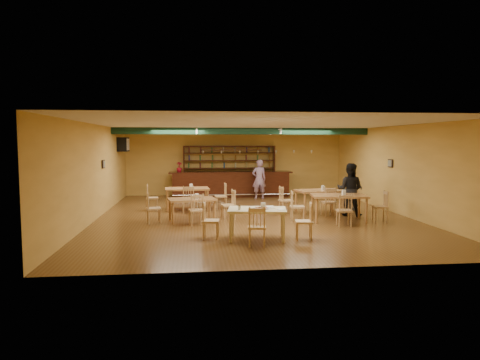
{
  "coord_description": "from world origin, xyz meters",
  "views": [
    {
      "loc": [
        -1.93,
        -13.93,
        2.43
      ],
      "look_at": [
        -0.35,
        0.6,
        1.15
      ],
      "focal_mm": 32.14,
      "sensor_mm": 36.0,
      "label": 1
    }
  ],
  "objects": [
    {
      "name": "napkin_stack",
      "position": [
        0.01,
        -3.18,
        0.79
      ],
      "size": [
        0.21,
        0.17,
        0.03
      ],
      "primitive_type": "cube",
      "rotation": [
        0.0,
        0.0,
        0.11
      ],
      "color": "white",
      "rests_on": "near_table"
    },
    {
      "name": "dining_table_c",
      "position": [
        -1.99,
        -0.75,
        0.36
      ],
      "size": [
        1.56,
        1.11,
        0.71
      ],
      "primitive_type": "cube",
      "rotation": [
        0.0,
        0.0,
        0.19
      ],
      "color": "#AC683D",
      "rests_on": "ground"
    },
    {
      "name": "near_table",
      "position": [
        -0.35,
        -3.38,
        0.39
      ],
      "size": [
        1.57,
        1.14,
        0.77
      ],
      "primitive_type": "cube",
      "rotation": [
        0.0,
        0.0,
        -0.15
      ],
      "color": "beige",
      "rests_on": "ground"
    },
    {
      "name": "pizza_server",
      "position": [
        -0.09,
        -3.33,
        0.79
      ],
      "size": [
        0.33,
        0.21,
        0.0
      ],
      "primitive_type": "cube",
      "rotation": [
        0.0,
        0.0,
        -0.42
      ],
      "color": "silver",
      "rests_on": "pizza_tray"
    },
    {
      "name": "dining_table_b",
      "position": [
        2.42,
        0.54,
        0.39
      ],
      "size": [
        1.68,
        1.15,
        0.78
      ],
      "primitive_type": "cube",
      "rotation": [
        0.0,
        0.0,
        0.15
      ],
      "color": "#AC683D",
      "rests_on": "ground"
    },
    {
      "name": "patron_right_b",
      "position": [
        3.71,
        0.78,
        0.76
      ],
      "size": [
        0.96,
        0.71,
        1.52
      ],
      "primitive_type": "imported",
      "rotation": [
        0.0,
        0.0,
        3.57
      ],
      "color": "slate",
      "rests_on": "ground"
    },
    {
      "name": "dining_table_a",
      "position": [
        -2.17,
        1.63,
        0.39
      ],
      "size": [
        1.64,
        1.05,
        0.79
      ],
      "primitive_type": "cube",
      "rotation": [
        0.0,
        0.0,
        0.07
      ],
      "color": "#AC683D",
      "rests_on": "ground"
    },
    {
      "name": "picture_left",
      "position": [
        -4.97,
        1.0,
        1.7
      ],
      "size": [
        0.04,
        0.34,
        0.28
      ],
      "primitive_type": "cube",
      "color": "black",
      "rests_on": "wall_left"
    },
    {
      "name": "patron_right_a",
      "position": [
        3.22,
        -0.26,
        0.87
      ],
      "size": [
        1.07,
        1.0,
        1.75
      ],
      "primitive_type": "imported",
      "rotation": [
        0.0,
        0.0,
        2.61
      ],
      "color": "black",
      "rests_on": "ground"
    },
    {
      "name": "track_rail_right",
      "position": [
        1.4,
        3.4,
        2.94
      ],
      "size": [
        0.05,
        2.5,
        0.05
      ],
      "primitive_type": "cube",
      "color": "white",
      "rests_on": "ceiling"
    },
    {
      "name": "ac_unit",
      "position": [
        -4.8,
        4.2,
        2.35
      ],
      "size": [
        0.34,
        0.7,
        0.48
      ],
      "primitive_type": "cube",
      "color": "white",
      "rests_on": "wall_left"
    },
    {
      "name": "back_bar_hutch",
      "position": [
        -0.28,
        5.78,
        1.14
      ],
      "size": [
        4.22,
        0.4,
        2.28
      ],
      "primitive_type": "cube",
      "color": "black",
      "rests_on": "ground"
    },
    {
      "name": "dining_table_d",
      "position": [
        2.51,
        -1.22,
        0.41
      ],
      "size": [
        1.75,
        1.18,
        0.82
      ],
      "primitive_type": "cube",
      "rotation": [
        0.0,
        0.0,
        -0.12
      ],
      "color": "#AC683D",
      "rests_on": "ground"
    },
    {
      "name": "picture_right",
      "position": [
        4.97,
        0.5,
        1.7
      ],
      "size": [
        0.04,
        0.34,
        0.28
      ],
      "primitive_type": "cube",
      "color": "black",
      "rests_on": "wall_right"
    },
    {
      "name": "track_rail_left",
      "position": [
        -1.8,
        3.4,
        2.94
      ],
      "size": [
        0.05,
        2.5,
        0.05
      ],
      "primitive_type": "cube",
      "color": "white",
      "rests_on": "ceiling"
    },
    {
      "name": "pizza_tray",
      "position": [
        -0.25,
        -3.38,
        0.78
      ],
      "size": [
        0.46,
        0.46,
        0.01
      ],
      "primitive_type": "cylinder",
      "rotation": [
        0.0,
        0.0,
        -0.15
      ],
      "color": "silver",
      "rests_on": "near_table"
    },
    {
      "name": "ceiling_beam",
      "position": [
        0.0,
        2.8,
        2.87
      ],
      "size": [
        10.0,
        0.3,
        0.25
      ],
      "primitive_type": "cube",
      "color": "#10321E",
      "rests_on": "ceiling"
    },
    {
      "name": "parmesan_shaker",
      "position": [
        -0.81,
        -3.54,
        0.83
      ],
      "size": [
        0.08,
        0.08,
        0.11
      ],
      "primitive_type": "cylinder",
      "rotation": [
        0.0,
        0.0,
        -0.15
      ],
      "color": "#EAE5C6",
      "rests_on": "near_table"
    },
    {
      "name": "poinsettia",
      "position": [
        -2.56,
        5.15,
        1.35
      ],
      "size": [
        0.32,
        0.32,
        0.44
      ],
      "primitive_type": "imported",
      "rotation": [
        0.0,
        0.0,
        0.35
      ],
      "color": "#A70F1F",
      "rests_on": "bar_counter"
    },
    {
      "name": "patron_bar",
      "position": [
        0.88,
        4.33,
        0.85
      ],
      "size": [
        0.66,
        0.47,
        1.7
      ],
      "primitive_type": "imported",
      "rotation": [
        0.0,
        0.0,
        3.24
      ],
      "color": "purple",
      "rests_on": "ground"
    },
    {
      "name": "bar_counter",
      "position": [
        -0.28,
        5.15,
        0.56
      ],
      "size": [
        5.46,
        0.85,
        1.13
      ],
      "primitive_type": "cube",
      "color": "black",
      "rests_on": "ground"
    },
    {
      "name": "floor",
      "position": [
        0.0,
        0.0,
        0.0
      ],
      "size": [
        12.0,
        12.0,
        0.0
      ],
      "primitive_type": "plane",
      "color": "brown",
      "rests_on": "ground"
    },
    {
      "name": "side_plate",
      "position": [
        0.22,
        -3.59,
        0.78
      ],
      "size": [
        0.25,
        0.25,
        0.01
      ],
      "primitive_type": "cylinder",
      "rotation": [
        0.0,
        0.0,
        -0.15
      ],
      "color": "white",
      "rests_on": "near_table"
    }
  ]
}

